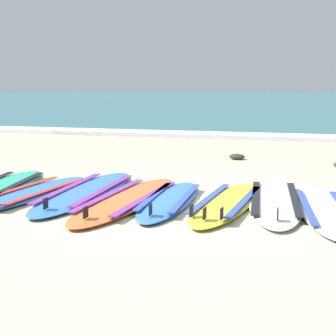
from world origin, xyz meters
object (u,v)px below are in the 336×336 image
object	(u,v)px
surfboard_3	(128,199)
surfboard_5	(227,203)
surfboard_4	(170,200)
surfboard_1	(32,193)
surfboard_7	(325,210)
surfboard_2	(86,191)
surfboard_6	(275,201)

from	to	relation	value
surfboard_3	surfboard_5	bearing A→B (deg)	5.87
surfboard_3	surfboard_4	xyz separation A→B (m)	(0.47, 0.08, 0.00)
surfboard_1	surfboard_7	size ratio (longest dim) A/B	1.05
surfboard_4	surfboard_7	bearing A→B (deg)	-1.09
surfboard_2	surfboard_7	size ratio (longest dim) A/B	1.21
surfboard_1	surfboard_7	world-z (taller)	same
surfboard_3	surfboard_6	xyz separation A→B (m)	(1.62, 0.35, 0.00)
surfboard_2	surfboard_3	xyz separation A→B (m)	(0.63, -0.25, 0.00)
surfboard_5	surfboard_1	bearing A→B (deg)	-177.05
surfboard_2	surfboard_3	world-z (taller)	same
surfboard_4	surfboard_5	xyz separation A→B (m)	(0.64, 0.04, 0.00)
surfboard_7	surfboard_4	bearing A→B (deg)	178.91
surfboard_1	surfboard_3	size ratio (longest dim) A/B	0.88
surfboard_2	surfboard_4	size ratio (longest dim) A/B	1.27
surfboard_1	surfboard_6	xyz separation A→B (m)	(2.85, 0.35, -0.00)
surfboard_7	surfboard_1	bearing A→B (deg)	-179.14
surfboard_5	surfboard_2	bearing A→B (deg)	175.69
surfboard_3	surfboard_4	bearing A→B (deg)	9.20
surfboard_5	surfboard_6	size ratio (longest dim) A/B	0.93
surfboard_2	surfboard_5	world-z (taller)	same
surfboard_4	surfboard_7	distance (m)	1.68
surfboard_1	surfboard_6	world-z (taller)	same
surfboard_7	surfboard_3	bearing A→B (deg)	-178.82
surfboard_5	surfboard_7	bearing A→B (deg)	-3.87
surfboard_2	surfboard_1	bearing A→B (deg)	-157.12
surfboard_1	surfboard_3	world-z (taller)	same
surfboard_1	surfboard_2	xyz separation A→B (m)	(0.60, 0.25, -0.00)
surfboard_4	surfboard_7	xyz separation A→B (m)	(1.68, -0.03, -0.00)
surfboard_3	surfboard_7	bearing A→B (deg)	1.18
surfboard_1	surfboard_7	distance (m)	3.37
surfboard_1	surfboard_4	xyz separation A→B (m)	(1.69, 0.08, -0.00)
surfboard_2	surfboard_5	distance (m)	1.74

